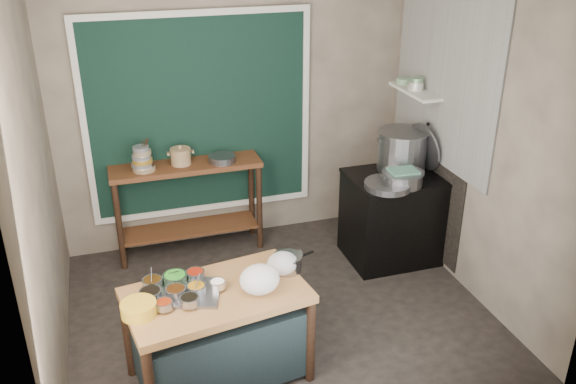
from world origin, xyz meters
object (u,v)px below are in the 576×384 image
object	(u,v)px
stock_pot	(402,151)
prep_table	(218,335)
back_counter	(189,208)
ceramic_crock	(181,157)
saucepan	(287,263)
utensil_cup	(146,165)
yellow_basin	(139,309)
condiment_tray	(183,293)
stove_block	(394,218)
steamer	(403,178)

from	to	relation	value
stock_pot	prep_table	bearing A→B (deg)	-147.43
prep_table	back_counter	xyz separation A→B (m)	(0.10, 1.94, 0.10)
ceramic_crock	saucepan	bearing A→B (deg)	-74.60
utensil_cup	back_counter	bearing A→B (deg)	4.38
back_counter	prep_table	bearing A→B (deg)	-92.96
yellow_basin	condiment_tray	bearing A→B (deg)	25.93
condiment_tray	saucepan	bearing A→B (deg)	5.52
stove_block	condiment_tray	xyz separation A→B (m)	(-2.22, -1.16, 0.34)
condiment_tray	utensil_cup	world-z (taller)	utensil_cup
condiment_tray	steamer	size ratio (longest dim) A/B	1.31
saucepan	steamer	xyz separation A→B (m)	(1.38, 0.89, 0.13)
back_counter	saucepan	world-z (taller)	back_counter
stove_block	condiment_tray	world-z (taller)	stove_block
prep_table	ceramic_crock	xyz separation A→B (m)	(0.06, 1.94, 0.65)
utensil_cup	stove_block	bearing A→B (deg)	-17.19
condiment_tray	stock_pot	world-z (taller)	stock_pot
saucepan	steamer	distance (m)	1.65
saucepan	steamer	size ratio (longest dim) A/B	0.57
stove_block	stock_pot	bearing A→B (deg)	54.04
stove_block	steamer	distance (m)	0.56
stove_block	steamer	xyz separation A→B (m)	(-0.05, -0.20, 0.52)
back_counter	saucepan	distance (m)	1.90
steamer	back_counter	bearing A→B (deg)	153.34
condiment_tray	ceramic_crock	xyz separation A→B (m)	(0.29, 1.90, 0.26)
saucepan	utensil_cup	xyz separation A→B (m)	(-0.83, 1.78, 0.18)
utensil_cup	ceramic_crock	bearing A→B (deg)	6.01
condiment_tray	prep_table	bearing A→B (deg)	-11.64
yellow_basin	steamer	distance (m)	2.72
prep_table	stove_block	world-z (taller)	stove_block
utensil_cup	condiment_tray	bearing A→B (deg)	-88.63
prep_table	saucepan	bearing A→B (deg)	3.55
prep_table	utensil_cup	distance (m)	2.02
back_counter	yellow_basin	world-z (taller)	back_counter
condiment_tray	steamer	distance (m)	2.38
stove_block	stock_pot	xyz separation A→B (m)	(0.10, 0.14, 0.65)
yellow_basin	ceramic_crock	world-z (taller)	ceramic_crock
utensil_cup	steamer	world-z (taller)	utensil_cup
stock_pot	utensil_cup	bearing A→B (deg)	166.54
saucepan	steamer	world-z (taller)	steamer
utensil_cup	yellow_basin	bearing A→B (deg)	-97.49
ceramic_crock	stock_pot	distance (m)	2.12
back_counter	ceramic_crock	world-z (taller)	ceramic_crock
utensil_cup	stock_pot	bearing A→B (deg)	-13.46
utensil_cup	ceramic_crock	distance (m)	0.33
ceramic_crock	stock_pot	bearing A→B (deg)	-16.45
stove_block	saucepan	distance (m)	1.84
prep_table	yellow_basin	xyz separation A→B (m)	(-0.53, -0.10, 0.42)
prep_table	steamer	world-z (taller)	steamer
prep_table	steamer	xyz separation A→B (m)	(1.95, 1.01, 0.57)
stock_pot	ceramic_crock	bearing A→B (deg)	163.55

